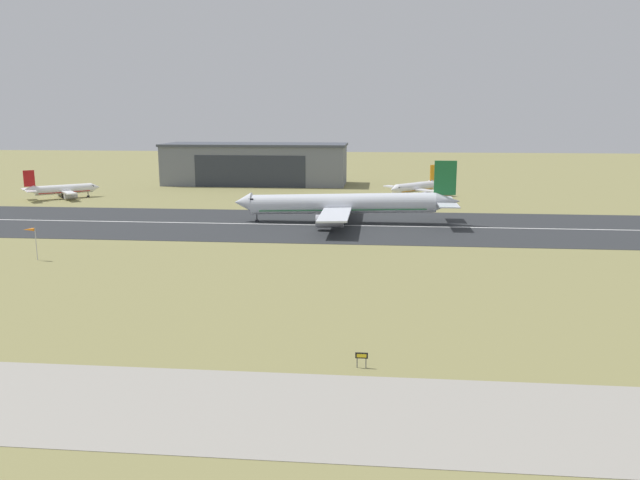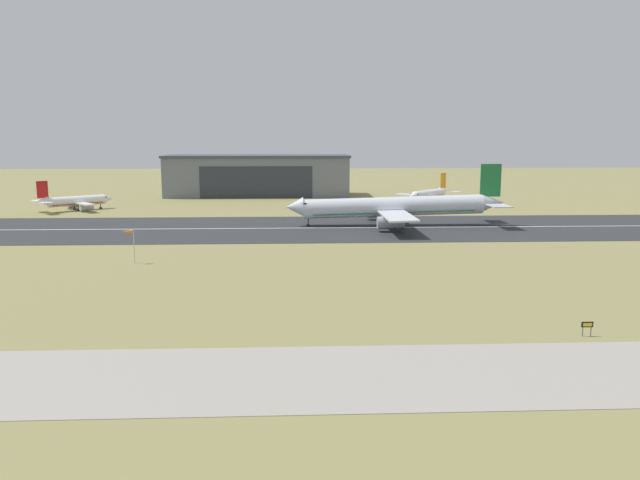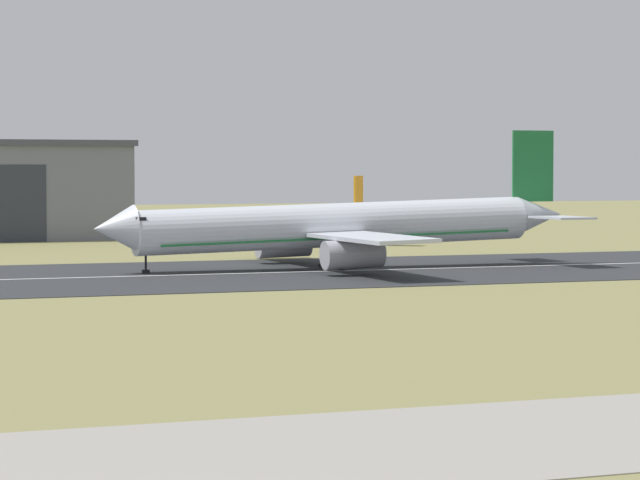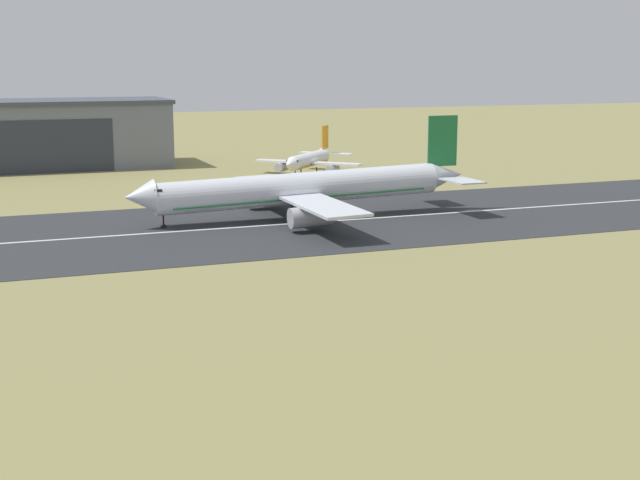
% 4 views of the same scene
% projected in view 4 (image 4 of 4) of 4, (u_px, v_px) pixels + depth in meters
% --- Properties ---
extents(ground_plane, '(725.42, 725.42, 0.00)m').
position_uv_depth(ground_plane, '(594.00, 338.00, 78.34)').
color(ground_plane, olive).
extents(runway_strip, '(485.42, 44.46, 0.06)m').
position_uv_depth(runway_strip, '(332.00, 221.00, 135.31)').
color(runway_strip, '#2B2D30').
rests_on(runway_strip, ground_plane).
extents(runway_centreline, '(436.88, 0.70, 0.01)m').
position_uv_depth(runway_centreline, '(332.00, 221.00, 135.31)').
color(runway_centreline, silver).
rests_on(runway_centreline, runway_strip).
extents(hangar_building, '(68.87, 23.54, 15.35)m').
position_uv_depth(hangar_building, '(13.00, 135.00, 199.32)').
color(hangar_building, slate).
rests_on(hangar_building, ground_plane).
extents(airplane_landing, '(54.98, 44.43, 15.35)m').
position_uv_depth(airplane_landing, '(303.00, 189.00, 136.51)').
color(airplane_landing, silver).
rests_on(airplane_landing, ground_plane).
extents(airplane_parked_centre, '(22.13, 21.89, 9.92)m').
position_uv_depth(airplane_parked_centre, '(309.00, 160.00, 189.97)').
color(airplane_parked_centre, white).
rests_on(airplane_parked_centre, ground_plane).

